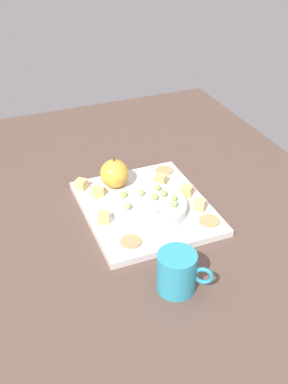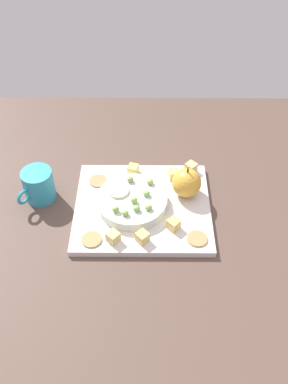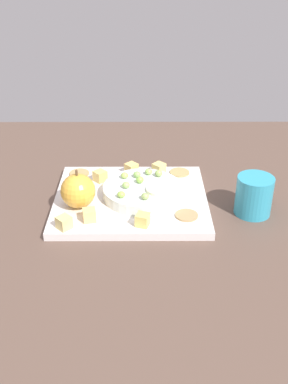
# 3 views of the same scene
# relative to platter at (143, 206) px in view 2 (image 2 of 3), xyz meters

# --- Properties ---
(table) EXTENTS (1.38, 0.99, 0.03)m
(table) POSITION_rel_platter_xyz_m (-0.03, -0.00, -0.02)
(table) COLOR brown
(table) RESTS_ON ground
(platter) EXTENTS (0.33, 0.29, 0.02)m
(platter) POSITION_rel_platter_xyz_m (0.00, 0.00, 0.00)
(platter) COLOR silver
(platter) RESTS_ON table
(serving_dish) EXTENTS (0.17, 0.17, 0.03)m
(serving_dish) POSITION_rel_platter_xyz_m (-0.03, -0.00, 0.02)
(serving_dish) COLOR silver
(serving_dish) RESTS_ON platter
(apple_whole) EXTENTS (0.07, 0.07, 0.07)m
(apple_whole) POSITION_rel_platter_xyz_m (0.11, 0.04, 0.04)
(apple_whole) COLOR gold
(apple_whole) RESTS_ON platter
(apple_stem) EXTENTS (0.01, 0.01, 0.01)m
(apple_stem) POSITION_rel_platter_xyz_m (0.11, 0.04, 0.09)
(apple_stem) COLOR brown
(apple_stem) RESTS_ON apple_whole
(cheese_cube_0) EXTENTS (0.04, 0.04, 0.03)m
(cheese_cube_0) POSITION_rel_platter_xyz_m (0.07, -0.08, 0.02)
(cheese_cube_0) COLOR #F2CD6B
(cheese_cube_0) RESTS_ON platter
(cheese_cube_1) EXTENTS (0.04, 0.04, 0.03)m
(cheese_cube_1) POSITION_rel_platter_xyz_m (0.00, -0.11, 0.02)
(cheese_cube_1) COLOR #EDC56C
(cheese_cube_1) RESTS_ON platter
(cheese_cube_2) EXTENTS (0.04, 0.04, 0.03)m
(cheese_cube_2) POSITION_rel_platter_xyz_m (0.13, 0.12, 0.02)
(cheese_cube_2) COLOR #E1CA78
(cheese_cube_2) RESTS_ON platter
(cheese_cube_3) EXTENTS (0.03, 0.03, 0.03)m
(cheese_cube_3) POSITION_rel_platter_xyz_m (-0.03, 0.11, 0.02)
(cheese_cube_3) COLOR #E3D169
(cheese_cube_3) RESTS_ON platter
(cheese_cube_4) EXTENTS (0.03, 0.03, 0.03)m
(cheese_cube_4) POSITION_rel_platter_xyz_m (0.08, 0.09, 0.02)
(cheese_cube_4) COLOR #F0C271
(cheese_cube_4) RESTS_ON platter
(cheese_cube_5) EXTENTS (0.04, 0.04, 0.03)m
(cheese_cube_5) POSITION_rel_platter_xyz_m (-0.07, -0.12, 0.02)
(cheese_cube_5) COLOR #E4CE74
(cheese_cube_5) RESTS_ON platter
(cracker_0) EXTENTS (0.05, 0.05, 0.00)m
(cracker_0) POSITION_rel_platter_xyz_m (-0.12, 0.08, 0.01)
(cracker_0) COLOR tan
(cracker_0) RESTS_ON platter
(cracker_1) EXTENTS (0.05, 0.05, 0.00)m
(cracker_1) POSITION_rel_platter_xyz_m (-0.11, -0.11, 0.01)
(cracker_1) COLOR tan
(cracker_1) RESTS_ON platter
(cracker_2) EXTENTS (0.05, 0.05, 0.00)m
(cracker_2) POSITION_rel_platter_xyz_m (0.13, -0.11, 0.01)
(cracker_2) COLOR tan
(cracker_2) RESTS_ON platter
(grape_0) EXTENTS (0.02, 0.02, 0.01)m
(grape_0) POSITION_rel_platter_xyz_m (0.01, -0.04, 0.04)
(grape_0) COLOR #9EBE57
(grape_0) RESTS_ON serving_dish
(grape_1) EXTENTS (0.02, 0.02, 0.01)m
(grape_1) POSITION_rel_platter_xyz_m (-0.04, -0.06, 0.04)
(grape_1) COLOR #98BF5D
(grape_1) RESTS_ON serving_dish
(grape_2) EXTENTS (0.02, 0.02, 0.02)m
(grape_2) POSITION_rel_platter_xyz_m (-0.06, -0.05, 0.04)
(grape_2) COLOR #94B65B
(grape_2) RESTS_ON serving_dish
(grape_3) EXTENTS (0.02, 0.02, 0.01)m
(grape_3) POSITION_rel_platter_xyz_m (0.01, 0.00, 0.04)
(grape_3) COLOR #92BD61
(grape_3) RESTS_ON serving_dish
(grape_4) EXTENTS (0.02, 0.02, 0.01)m
(grape_4) POSITION_rel_platter_xyz_m (-0.03, 0.05, 0.04)
(grape_4) COLOR #92AD60
(grape_4) RESTS_ON serving_dish
(grape_5) EXTENTS (0.02, 0.02, 0.02)m
(grape_5) POSITION_rel_platter_xyz_m (-0.02, -0.02, 0.04)
(grape_5) COLOR #8FC24E
(grape_5) RESTS_ON serving_dish
(grape_6) EXTENTS (0.02, 0.02, 0.01)m
(grape_6) POSITION_rel_platter_xyz_m (-0.01, -0.05, 0.04)
(grape_6) COLOR #8BBB5F
(grape_6) RESTS_ON serving_dish
(grape_7) EXTENTS (0.02, 0.02, 0.01)m
(grape_7) POSITION_rel_platter_xyz_m (0.02, 0.04, 0.04)
(grape_7) COLOR #92BE4D
(grape_7) RESTS_ON serving_dish
(apple_slice_0) EXTENTS (0.05, 0.05, 0.01)m
(apple_slice_0) POSITION_rel_platter_xyz_m (-0.06, 0.02, 0.04)
(apple_slice_0) COLOR #E9EABA
(apple_slice_0) RESTS_ON serving_dish
(cup) EXTENTS (0.08, 0.10, 0.08)m
(cup) POSITION_rel_platter_xyz_m (-0.26, 0.04, 0.03)
(cup) COLOR teal
(cup) RESTS_ON table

